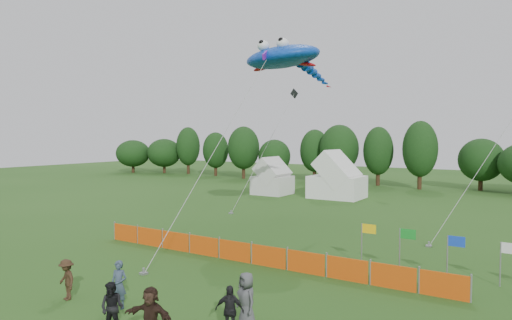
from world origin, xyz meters
The scene contains 15 objects.
ground centered at (0.00, 0.00, 0.00)m, with size 160.00×160.00×0.00m, color #234C16.
treeline centered at (1.61, 44.93, 4.18)m, with size 104.57×8.78×8.36m.
tent_left centered at (-13.46, 30.64, 1.63)m, with size 3.67×3.67×3.23m.
tent_right centered at (-6.38, 31.57, 1.87)m, with size 5.24×4.19×3.70m.
barrier_fence centered at (-0.73, 6.68, 0.50)m, with size 19.90×0.06×1.00m.
flag_row centered at (9.16, 9.06, 1.40)m, with size 10.73×0.73×2.20m.
spectator_a centered at (-1.63, -0.84, 0.88)m, with size 0.64×0.42×1.76m, color #324154.
spectator_b centered at (-0.16, -2.39, 0.82)m, with size 0.80×0.62×1.64m, color black.
spectator_c centered at (-4.02, -1.33, 0.79)m, with size 1.02×0.59×1.58m, color #342215.
spectator_d centered at (3.15, -0.55, 0.81)m, with size 0.95×0.40×1.62m, color black.
spectator_e centered at (3.28, 0.22, 0.93)m, with size 0.91×0.59×1.86m, color #47484B.
spectator_f centered at (1.49, -2.32, 0.89)m, with size 1.65×0.52×1.77m, color black.
stingray_kite centered at (-3.10, 14.53, 11.41)m, with size 6.75×19.18×12.45m.
small_kite_white centered at (9.59, 17.78, 6.85)m, with size 5.56×3.99×9.70m.
small_kite_dark centered at (-9.03, 23.01, 6.44)m, with size 2.18×8.31×10.78m.
Camera 1 is at (11.41, -12.04, 6.32)m, focal length 32.00 mm.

